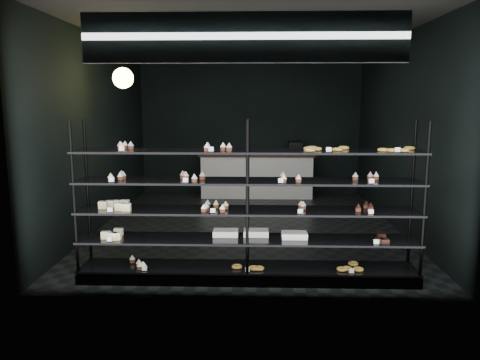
{
  "coord_description": "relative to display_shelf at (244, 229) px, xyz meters",
  "views": [
    {
      "loc": [
        0.11,
        -7.8,
        2.12
      ],
      "look_at": [
        -0.08,
        -1.9,
        1.12
      ],
      "focal_mm": 35.0,
      "sensor_mm": 36.0,
      "label": 1
    }
  ],
  "objects": [
    {
      "name": "pendant_lamp",
      "position": [
        -1.81,
        1.56,
        1.82
      ],
      "size": [
        0.3,
        0.3,
        0.88
      ],
      "color": "black",
      "rests_on": "room"
    },
    {
      "name": "service_counter",
      "position": [
        0.17,
        4.95,
        -0.13
      ],
      "size": [
        2.53,
        0.65,
        1.23
      ],
      "color": "silver",
      "rests_on": "room"
    },
    {
      "name": "signage",
      "position": [
        0.01,
        -0.48,
        2.12
      ],
      "size": [
        3.3,
        0.05,
        0.5
      ],
      "color": "#120E46",
      "rests_on": "room"
    },
    {
      "name": "room",
      "position": [
        0.01,
        2.45,
        0.97
      ],
      "size": [
        5.01,
        6.01,
        3.2
      ],
      "color": "black",
      "rests_on": "ground"
    },
    {
      "name": "display_shelf",
      "position": [
        0.0,
        0.0,
        0.0
      ],
      "size": [
        4.0,
        0.5,
        1.91
      ],
      "color": "black",
      "rests_on": "room"
    }
  ]
}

